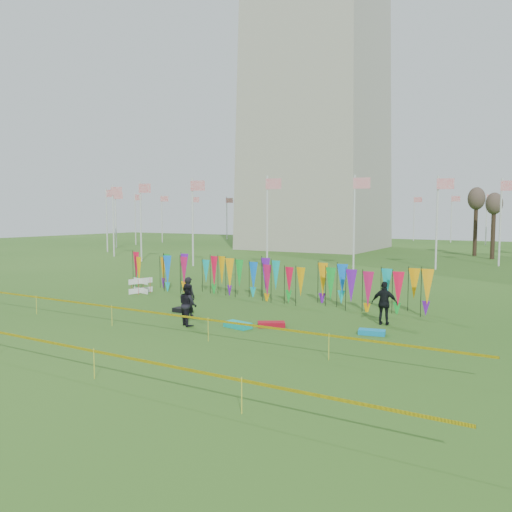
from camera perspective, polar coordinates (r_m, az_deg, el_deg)
The scene contains 13 objects.
ground at distance 22.06m, azimuth -10.02°, elevation -7.71°, with size 160.00×160.00×0.00m, color #244D15.
flagpole_ring at distance 70.20m, azimuth 6.86°, elevation 4.17°, with size 57.40×56.16×8.00m.
banner_row at distance 27.76m, azimuth 0.49°, elevation -2.30°, with size 18.64×0.64×2.20m.
caution_tape_near at distance 21.00m, azimuth -13.07°, elevation -6.22°, with size 26.00×0.02×0.90m.
caution_tape_far at distance 17.70m, azimuth -24.74°, elevation -8.61°, with size 26.00×0.02×0.90m.
box_kite at distance 30.80m, azimuth -13.04°, elevation -3.33°, with size 0.83×0.83×0.92m.
person_left at distance 23.57m, azimuth -7.70°, elevation -4.60°, with size 0.67×0.49×1.84m, color black.
person_mid at distance 21.58m, azimuth -7.80°, elevation -5.50°, with size 0.88×0.54×1.81m, color black.
person_right at distance 22.17m, azimuth 14.47°, elevation -5.25°, with size 1.10×0.63×1.88m, color black.
kite_bag_turquoise at distance 21.11m, azimuth -2.09°, elevation -7.88°, with size 1.16×0.58×0.23m, color #0BB1A5.
kite_bag_red at distance 21.27m, azimuth 1.76°, elevation -7.82°, with size 1.14×0.52×0.21m, color #AA0B1C.
kite_bag_black at distance 24.62m, azimuth -8.40°, elevation -6.12°, with size 0.90×0.52×0.21m, color black.
kite_bag_teal at distance 20.44m, azimuth 13.10°, elevation -8.48°, with size 1.02×0.49×0.20m, color #0D89C2.
Camera 1 is at (13.99, -16.38, 4.76)m, focal length 35.00 mm.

